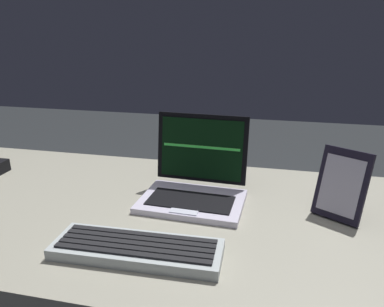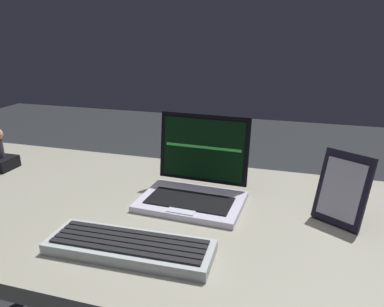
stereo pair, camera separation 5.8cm
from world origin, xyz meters
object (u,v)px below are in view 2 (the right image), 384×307
at_px(external_keyboard, 130,247).
at_px(figurine_stand, 2,163).
at_px(photo_frame, 343,189).
at_px(laptop_front, 195,184).

distance_m(external_keyboard, figurine_stand, 0.68).
relative_size(external_keyboard, photo_frame, 2.04).
xyz_separation_m(external_keyboard, figurine_stand, (-0.60, 0.31, 0.01)).
bearing_deg(photo_frame, external_keyboard, -149.08).
xyz_separation_m(external_keyboard, photo_frame, (0.42, 0.25, 0.07)).
bearing_deg(laptop_front, photo_frame, -3.48).
relative_size(photo_frame, figurine_stand, 2.12).
xyz_separation_m(photo_frame, figurine_stand, (-1.02, 0.06, -0.06)).
xyz_separation_m(laptop_front, figurine_stand, (-0.66, 0.04, -0.03)).
bearing_deg(laptop_front, external_keyboard, -102.62).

